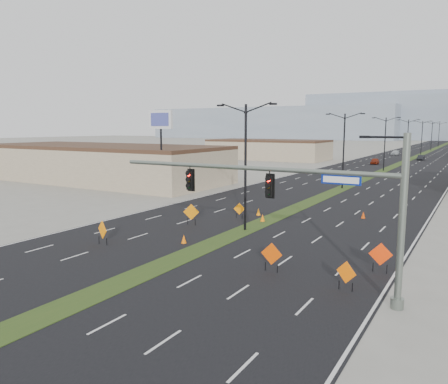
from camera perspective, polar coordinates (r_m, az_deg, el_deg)
The scene contains 29 objects.
ground at distance 25.79m, azimuth -10.06°, elevation -10.29°, with size 600.00×600.00×0.00m, color gray.
road_surface at distance 119.77m, azimuth 22.97°, elevation 3.87°, with size 25.00×400.00×0.02m, color black.
median_strip at distance 119.77m, azimuth 22.97°, elevation 3.87°, with size 2.00×400.00×0.04m, color #244217.
building_sw_near at distance 70.60m, azimuth -15.82°, elevation 3.50°, with size 40.00×16.00×5.00m, color tan.
building_sw_far at distance 114.19m, azimuth 5.78°, elevation 5.44°, with size 30.00×14.00×4.50m, color tan.
mesa_west at distance 327.97m, azimuth 6.27°, elevation 8.92°, with size 180.00×50.00×22.00m, color gray.
mesa_backdrop at distance 341.61m, azimuth 23.25°, elevation 9.11°, with size 140.00×50.00×32.00m, color gray.
signal_mast at distance 22.01m, azimuth 10.32°, elevation -0.67°, with size 16.30×0.60×8.00m.
streetlight_0 at distance 34.50m, azimuth 2.82°, elevation 3.78°, with size 5.15×0.24×10.02m.
streetlight_1 at distance 60.64m, azimuth 15.36°, elevation 5.52°, with size 5.15×0.24×10.02m.
streetlight_2 at distance 87.93m, azimuth 20.27°, elevation 6.13°, with size 5.15×0.24×10.02m.
streetlight_3 at distance 115.56m, azimuth 22.85°, elevation 6.43°, with size 5.15×0.24×10.02m.
streetlight_4 at distance 143.33m, azimuth 24.43°, elevation 6.61°, with size 5.15×0.24×10.02m.
streetlight_5 at distance 171.18m, azimuth 25.50°, elevation 6.73°, with size 5.15×0.24×10.02m.
streetlight_6 at distance 199.07m, azimuth 26.27°, elevation 6.81°, with size 5.15×0.24×10.02m.
car_left at distance 103.40m, azimuth 19.10°, elevation 3.83°, with size 1.60×3.99×1.36m, color maroon.
car_mid at distance 120.26m, azimuth 24.32°, elevation 4.11°, with size 1.35×3.86×1.27m, color black.
car_far at distance 139.21m, azimuth 21.46°, elevation 4.78°, with size 1.87×4.60×1.34m, color #B5BBBF.
construction_sign_0 at distance 32.00m, azimuth -15.60°, elevation -4.87°, with size 1.24×0.48×1.73m.
construction_sign_1 at distance 36.99m, azimuth -4.30°, elevation -2.71°, with size 1.27×0.57×1.82m.
construction_sign_2 at distance 39.69m, azimuth 2.01°, elevation -2.29°, with size 1.04×0.32×1.42m.
construction_sign_3 at distance 25.32m, azimuth 6.23°, elevation -8.16°, with size 1.29×0.09×1.72m.
construction_sign_4 at distance 23.28m, azimuth 15.66°, elevation -10.21°, with size 1.11×0.43×1.55m.
construction_sign_5 at distance 26.56m, azimuth 19.77°, elevation -7.78°, with size 1.29×0.33×1.75m.
cone_0 at distance 31.46m, azimuth -5.27°, elevation -6.13°, with size 0.39×0.39×0.64m, color #FF6B05.
cone_1 at distance 41.17m, azimuth 4.52°, elevation -2.60°, with size 0.41×0.41×0.68m, color orange.
cone_2 at distance 41.69m, azimuth 17.74°, elevation -2.88°, with size 0.38×0.38×0.64m, color #D73E04.
cone_3 at distance 38.46m, azimuth 5.06°, elevation -3.40°, with size 0.41×0.41×0.68m, color orange.
pole_sign_west at distance 53.55m, azimuth -8.27°, elevation 8.59°, with size 3.35×0.41×10.26m.
Camera 1 is at (16.08, -18.40, 8.24)m, focal length 35.00 mm.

